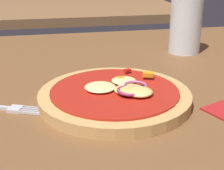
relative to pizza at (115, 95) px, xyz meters
The scene contains 4 objects.
dining_table 0.05m from the pizza, 154.02° to the left, with size 1.16×0.94×0.03m.
pizza is the anchor object (origin of this frame).
beer_glass 0.33m from the pizza, 48.78° to the left, with size 0.07×0.07×0.13m.
background_table 1.05m from the pizza, 85.21° to the left, with size 0.80×0.60×0.03m.
Camera 1 is at (-0.06, -0.47, 0.24)m, focal length 52.96 mm.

